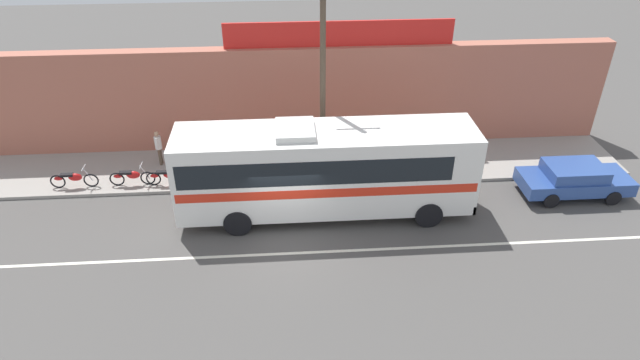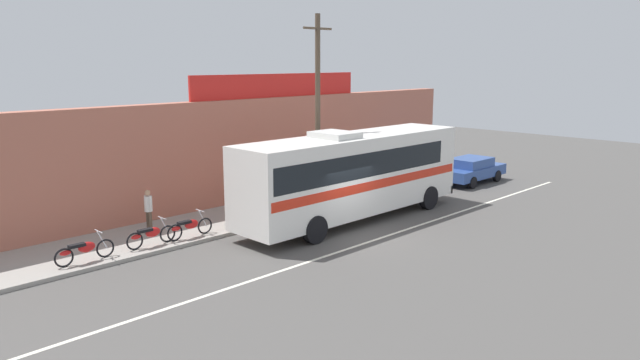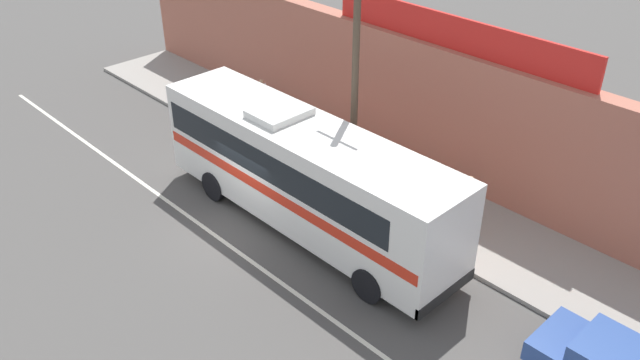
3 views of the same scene
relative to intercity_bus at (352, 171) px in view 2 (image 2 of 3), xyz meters
name	(u,v)px [view 2 (image 2 of 3)]	position (x,y,z in m)	size (l,w,h in m)	color
ground_plane	(358,236)	(-1.47, -1.64, -2.06)	(70.00, 70.00, 0.00)	#4F4C49
sidewalk_slab	(269,210)	(-1.47, 3.56, -1.99)	(30.00, 3.60, 0.14)	gray
storefront_facade	(238,152)	(-1.47, 5.71, 0.34)	(30.00, 0.70, 4.80)	#B26651
storefront_billboard	(279,85)	(1.12, 5.71, 3.29)	(10.03, 0.12, 1.10)	red
road_center_stripe	(374,240)	(-1.47, -2.44, -2.06)	(30.00, 0.14, 0.01)	silver
intercity_bus	(352,171)	(0.00, 0.00, 0.00)	(11.15, 2.60, 3.78)	white
parked_car	(471,169)	(10.29, 0.56, -1.33)	(4.39, 1.89, 1.37)	#2D4C93
utility_pole	(318,111)	(0.12, 2.11, 2.35)	(1.60, 0.22, 8.28)	brown
motorcycle_blue	(84,250)	(-10.22, 2.34, -1.50)	(1.97, 0.56, 0.94)	black
motorcycle_purple	(151,234)	(-7.86, 2.35, -1.50)	(1.88, 0.56, 0.94)	black
motorcycle_orange	(250,212)	(-3.50, 2.29, -1.50)	(1.94, 0.56, 0.94)	black
motorcycle_red	(189,226)	(-6.34, 2.27, -1.50)	(1.90, 0.56, 0.94)	black
pedestrian_far_left	(233,196)	(-3.54, 3.37, -1.00)	(0.30, 0.48, 1.60)	navy
pedestrian_near_shop	(148,207)	(-6.96, 4.06, -1.00)	(0.30, 0.48, 1.61)	brown
pedestrian_by_curb	(346,170)	(3.66, 3.69, -0.92)	(0.30, 0.48, 1.73)	brown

